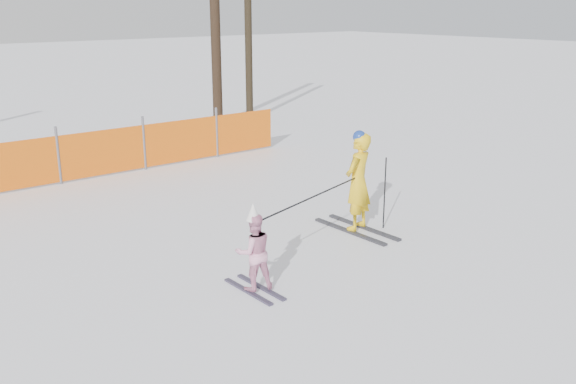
% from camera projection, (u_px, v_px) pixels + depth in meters
% --- Properties ---
extents(ground, '(120.00, 120.00, 0.00)m').
position_uv_depth(ground, '(309.00, 264.00, 9.55)').
color(ground, white).
rests_on(ground, ground).
extents(adult, '(0.69, 1.65, 1.74)m').
position_uv_depth(adult, '(358.00, 182.00, 10.71)').
color(adult, black).
rests_on(adult, ground).
extents(child, '(0.61, 1.02, 1.24)m').
position_uv_depth(child, '(254.00, 251.00, 8.50)').
color(child, black).
rests_on(child, ground).
extents(ski_poles, '(3.11, 0.77, 1.25)m').
position_uv_depth(ski_poles, '(338.00, 196.00, 9.98)').
color(ski_poles, black).
rests_on(ski_poles, ground).
extents(tree_trunks, '(12.19, 1.76, 6.18)m').
position_uv_depth(tree_trunks, '(143.00, 37.00, 18.64)').
color(tree_trunks, black).
rests_on(tree_trunks, ground).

